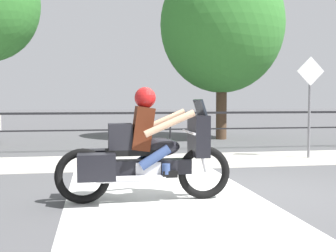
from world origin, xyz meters
TOP-DOWN VIEW (x-y plane):
  - ground_plane at (0.00, 0.00)m, footprint 120.00×120.00m
  - sidewalk_band at (0.00, 3.40)m, footprint 44.00×2.40m
  - crosswalk_band at (-1.09, -0.20)m, footprint 2.73×6.00m
  - fence_railing at (0.00, 5.37)m, footprint 36.00×0.05m
  - motorcycle at (-1.39, -0.32)m, footprint 2.40×0.76m
  - street_sign at (2.99, 3.30)m, footprint 0.69×0.06m
  - tree_behind_sign at (2.40, 8.45)m, footprint 4.33×4.33m

SIDE VIEW (x-z plane):
  - ground_plane at x=0.00m, z-range 0.00..0.00m
  - crosswalk_band at x=-1.09m, z-range 0.00..0.01m
  - sidewalk_band at x=0.00m, z-range 0.00..0.01m
  - motorcycle at x=-1.39m, z-range -0.10..1.45m
  - fence_railing at x=0.00m, z-range 0.31..1.38m
  - street_sign at x=2.99m, z-range 0.30..2.71m
  - tree_behind_sign at x=2.40m, z-range 0.82..7.24m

